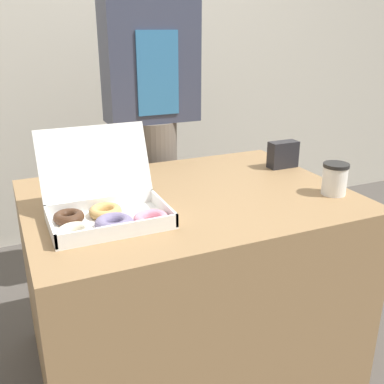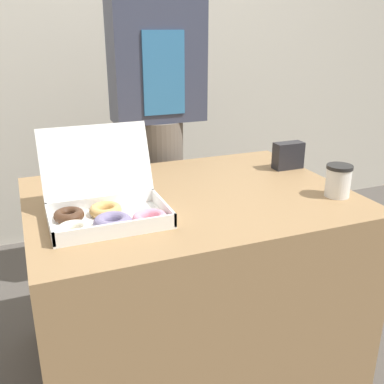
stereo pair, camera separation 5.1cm
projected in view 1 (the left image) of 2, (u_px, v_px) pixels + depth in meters
name	position (u px, v px, depth m)	size (l,w,h in m)	color
ground_plane	(189.00, 357.00, 1.81)	(14.00, 14.00, 0.00)	#4C4742
wall_back	(92.00, 17.00, 2.51)	(10.00, 0.05, 2.60)	beige
table	(188.00, 282.00, 1.69)	(1.11, 0.82, 0.70)	#99754C
donut_box	(105.00, 210.00, 1.33)	(0.35, 0.33, 0.26)	white
coffee_cup	(335.00, 179.00, 1.55)	(0.09, 0.09, 0.11)	white
napkin_holder	(283.00, 155.00, 1.85)	(0.12, 0.06, 0.11)	#232328
person_customer	(152.00, 114.00, 2.03)	(0.41, 0.22, 1.61)	#665B51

